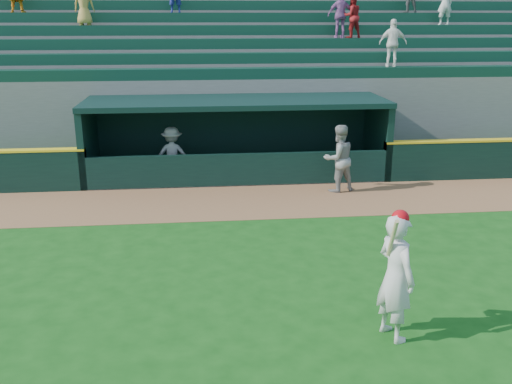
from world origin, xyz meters
The scene contains 7 objects.
ground centered at (0.00, 0.00, 0.00)m, with size 120.00×120.00×0.00m, color #154C13.
warning_track centered at (0.00, 4.90, 0.01)m, with size 40.00×3.00×0.01m, color brown.
dugout_player_front centered at (2.83, 5.67, 0.98)m, with size 0.96×0.75×1.97m, color gray.
dugout_player_inside centered at (-2.02, 7.22, 0.86)m, with size 1.11×0.64×1.71m, color #959691.
dugout centered at (0.00, 8.00, 1.36)m, with size 9.40×2.80×2.46m.
stands centered at (0.01, 12.57, 2.40)m, with size 34.50×6.25×7.46m.
batter_at_plate centered at (1.79, -2.26, 1.07)m, with size 0.73×0.93×2.16m.
Camera 1 is at (-1.20, -10.08, 4.92)m, focal length 40.00 mm.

